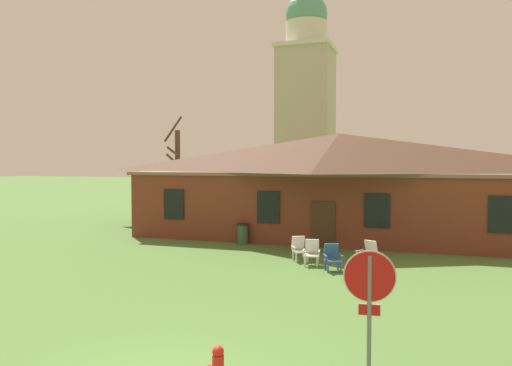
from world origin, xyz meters
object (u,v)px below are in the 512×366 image
at_px(lawn_chair_by_porch, 299,248).
at_px(lawn_chair_left_end, 332,257).
at_px(trash_bin, 243,234).
at_px(stop_sign, 369,298).
at_px(lawn_chair_near_door, 312,252).
at_px(lawn_chair_middle, 368,253).

bearing_deg(lawn_chair_by_porch, lawn_chair_left_end, -41.45).
distance_m(lawn_chair_by_porch, trash_bin, 4.45).
bearing_deg(lawn_chair_left_end, stop_sign, -77.06).
bearing_deg(lawn_chair_left_end, lawn_chair_near_door, 141.96).
xyz_separation_m(lawn_chair_by_porch, trash_bin, (-3.42, 2.86, -0.00)).
xyz_separation_m(stop_sign, trash_bin, (-7.14, 13.79, -1.29)).
height_order(lawn_chair_near_door, lawn_chair_middle, same).
relative_size(lawn_chair_by_porch, lawn_chair_left_end, 1.00).
bearing_deg(trash_bin, lawn_chair_left_end, -40.39).
height_order(lawn_chair_by_porch, trash_bin, trash_bin).
bearing_deg(stop_sign, lawn_chair_left_end, 102.94).
bearing_deg(stop_sign, lawn_chair_near_door, 106.73).
bearing_deg(lawn_chair_left_end, trash_bin, 139.61).
relative_size(stop_sign, trash_bin, 2.58).
bearing_deg(lawn_chair_left_end, lawn_chair_middle, 45.24).
xyz_separation_m(lawn_chair_middle, trash_bin, (-6.07, 3.06, -0.00)).
bearing_deg(lawn_chair_left_end, lawn_chair_by_porch, 138.55).
bearing_deg(trash_bin, lawn_chair_by_porch, -39.91).
height_order(stop_sign, trash_bin, stop_sign).
bearing_deg(lawn_chair_near_door, trash_bin, 139.11).
distance_m(lawn_chair_by_porch, lawn_chair_near_door, 0.90).
bearing_deg(lawn_chair_near_door, lawn_chair_middle, 12.47).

